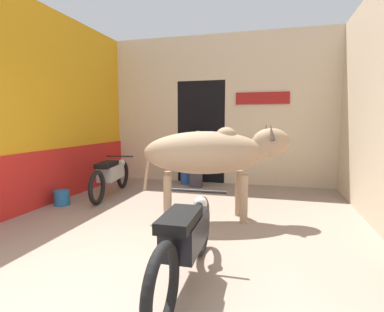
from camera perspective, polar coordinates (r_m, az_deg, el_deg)
wall_left_shopfront at (r=5.82m, az=-26.87°, el=7.86°), size 0.25×5.11×3.42m
wall_back_with_doorway at (r=7.30m, az=4.27°, el=7.09°), size 5.15×0.93×3.42m
cow at (r=4.36m, az=4.08°, el=0.59°), size 2.18×1.17×1.44m
motorcycle_near at (r=2.73m, az=-1.14°, el=-15.48°), size 0.58×1.92×0.76m
motorcycle_far at (r=6.09m, az=-15.17°, el=-3.44°), size 0.58×1.93×0.73m
shopkeeper_seated at (r=6.67m, az=1.04°, el=-0.23°), size 0.37×0.33×1.25m
plastic_stool at (r=6.98m, az=-1.11°, el=-3.39°), size 0.37×0.37×0.45m
bucket at (r=5.74m, az=-23.55°, el=-7.30°), size 0.26×0.26×0.26m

